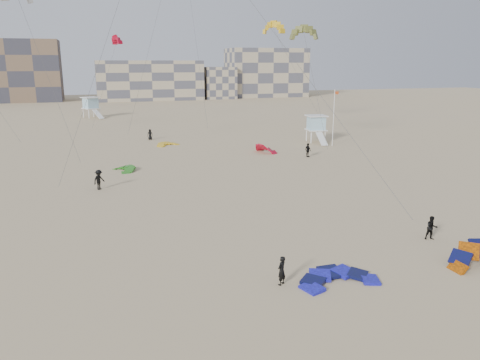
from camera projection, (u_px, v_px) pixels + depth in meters
name	position (u px, v px, depth m)	size (l,w,h in m)	color
ground	(246.00, 282.00, 25.28)	(320.00, 320.00, 0.00)	tan
kite_ground_blue	(338.00, 282.00, 25.27)	(4.00, 4.17, 0.64)	#2024EF
kite_ground_green	(124.00, 171.00, 51.13)	(3.06, 3.17, 0.91)	#207F1C
kite_ground_red_far	(266.00, 152.00, 61.43)	(3.31, 2.94, 1.86)	red
kite_ground_yellow	(167.00, 145.00, 66.64)	(3.15, 3.28, 0.68)	#EAB011
kitesurfer_main	(282.00, 271.00, 24.76)	(0.59, 0.38, 1.61)	black
kitesurfer_b	(432.00, 228.00, 31.10)	(0.79, 0.61, 1.62)	black
kitesurfer_c	(99.00, 180.00, 43.35)	(1.21, 0.70, 1.88)	black
kitesurfer_d	(308.00, 150.00, 58.28)	(1.02, 0.42, 1.73)	black
kitesurfer_e	(150.00, 134.00, 71.25)	(0.79, 0.51, 1.62)	black
kitesurfer_f	(317.00, 128.00, 77.83)	(1.52, 0.48, 1.64)	black
kite_fly_olive	(304.00, 34.00, 57.08)	(4.35, 5.37, 15.12)	olive
kite_fly_yellow	(273.00, 29.00, 78.16)	(12.45, 5.25, 17.10)	#EAB011
kite_fly_red	(117.00, 41.00, 81.19)	(7.00, 8.07, 15.32)	red
lifeguard_tower_near	(316.00, 129.00, 69.05)	(3.09, 5.56, 3.95)	white
lifeguard_tower_far	(91.00, 107.00, 99.28)	(4.18, 6.54, 4.36)	white
flagpole	(334.00, 117.00, 65.26)	(0.64, 0.10, 7.88)	white
condo_west_b	(11.00, 71.00, 138.53)	(28.00, 14.00, 18.00)	brown
condo_mid	(149.00, 80.00, 147.05)	(32.00, 16.00, 12.00)	tan
condo_east	(266.00, 73.00, 159.91)	(26.00, 14.00, 16.00)	tan
condo_fill_right	(218.00, 83.00, 151.77)	(10.00, 10.00, 10.00)	tan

